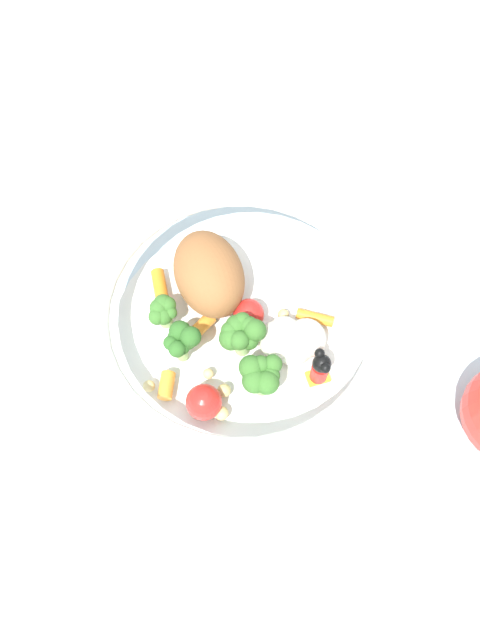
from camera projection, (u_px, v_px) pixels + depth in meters
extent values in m
plane|color=silver|center=(244.00, 321.00, 0.58)|extent=(2.40, 2.40, 0.00)
cylinder|color=white|center=(240.00, 331.00, 0.57)|extent=(0.23, 0.23, 0.01)
torus|color=white|center=(240.00, 310.00, 0.54)|extent=(0.24, 0.24, 0.01)
ellipsoid|color=#935B33|center=(209.00, 274.00, 0.56)|extent=(0.09, 0.10, 0.06)
cylinder|color=#7FAD5B|center=(262.00, 383.00, 0.54)|extent=(0.01, 0.01, 0.02)
sphere|color=#386B28|center=(273.00, 364.00, 0.52)|extent=(0.02, 0.02, 0.02)
sphere|color=#386B28|center=(261.00, 365.00, 0.52)|extent=(0.02, 0.02, 0.02)
sphere|color=#386B28|center=(251.00, 367.00, 0.52)|extent=(0.02, 0.02, 0.02)
sphere|color=#386B28|center=(255.00, 381.00, 0.51)|extent=(0.02, 0.02, 0.02)
sphere|color=#386B28|center=(267.00, 382.00, 0.51)|extent=(0.02, 0.02, 0.02)
sphere|color=#386B28|center=(270.00, 376.00, 0.52)|extent=(0.02, 0.02, 0.02)
cylinder|color=#8EB766|center=(242.00, 344.00, 0.55)|extent=(0.01, 0.01, 0.03)
sphere|color=#386B28|center=(249.00, 326.00, 0.53)|extent=(0.02, 0.02, 0.02)
sphere|color=#386B28|center=(242.00, 321.00, 0.53)|extent=(0.01, 0.01, 0.01)
sphere|color=#386B28|center=(237.00, 326.00, 0.53)|extent=(0.02, 0.02, 0.02)
sphere|color=#386B28|center=(230.00, 331.00, 0.53)|extent=(0.02, 0.02, 0.02)
sphere|color=#386B28|center=(231.00, 338.00, 0.53)|extent=(0.02, 0.02, 0.02)
sphere|color=#386B28|center=(240.00, 340.00, 0.52)|extent=(0.02, 0.02, 0.02)
sphere|color=#386B28|center=(249.00, 340.00, 0.53)|extent=(0.02, 0.02, 0.02)
sphere|color=#386B28|center=(255.00, 330.00, 0.52)|extent=(0.02, 0.02, 0.02)
cylinder|color=#8EB766|center=(166.00, 319.00, 0.57)|extent=(0.01, 0.01, 0.01)
sphere|color=#386B28|center=(168.00, 305.00, 0.55)|extent=(0.01, 0.01, 0.01)
sphere|color=#386B28|center=(163.00, 304.00, 0.55)|extent=(0.02, 0.02, 0.02)
sphere|color=#386B28|center=(159.00, 308.00, 0.55)|extent=(0.02, 0.02, 0.02)
sphere|color=#386B28|center=(157.00, 317.00, 0.55)|extent=(0.01, 0.01, 0.01)
sphere|color=#386B28|center=(164.00, 316.00, 0.55)|extent=(0.02, 0.02, 0.02)
sphere|color=#386B28|center=(171.00, 313.00, 0.55)|extent=(0.01, 0.01, 0.01)
cylinder|color=#8EB766|center=(182.00, 351.00, 0.55)|extent=(0.01, 0.01, 0.02)
sphere|color=#2D6023|center=(187.00, 333.00, 0.53)|extent=(0.02, 0.02, 0.02)
sphere|color=#2D6023|center=(180.00, 332.00, 0.53)|extent=(0.02, 0.02, 0.02)
sphere|color=#2D6023|center=(175.00, 337.00, 0.53)|extent=(0.01, 0.01, 0.01)
sphere|color=#2D6023|center=(171.00, 343.00, 0.53)|extent=(0.01, 0.01, 0.01)
sphere|color=#2D6023|center=(176.00, 348.00, 0.53)|extent=(0.01, 0.01, 0.01)
sphere|color=#2D6023|center=(185.00, 350.00, 0.53)|extent=(0.01, 0.01, 0.01)
sphere|color=#2D6023|center=(189.00, 344.00, 0.53)|extent=(0.01, 0.01, 0.01)
sphere|color=silver|center=(295.00, 335.00, 0.55)|extent=(0.02, 0.02, 0.02)
sphere|color=silver|center=(291.00, 338.00, 0.55)|extent=(0.02, 0.02, 0.02)
sphere|color=silver|center=(284.00, 333.00, 0.55)|extent=(0.03, 0.03, 0.03)
sphere|color=silver|center=(280.00, 337.00, 0.54)|extent=(0.03, 0.03, 0.03)
sphere|color=silver|center=(289.00, 347.00, 0.55)|extent=(0.03, 0.03, 0.03)
sphere|color=silver|center=(294.00, 344.00, 0.55)|extent=(0.04, 0.04, 0.04)
sphere|color=silver|center=(306.00, 338.00, 0.55)|extent=(0.03, 0.03, 0.03)
cube|color=yellow|center=(318.00, 377.00, 0.55)|extent=(0.02, 0.02, 0.00)
cylinder|color=red|center=(319.00, 371.00, 0.54)|extent=(0.02, 0.02, 0.02)
sphere|color=black|center=(322.00, 363.00, 0.52)|extent=(0.02, 0.02, 0.02)
sphere|color=black|center=(320.00, 353.00, 0.52)|extent=(0.01, 0.01, 0.01)
sphere|color=black|center=(325.00, 368.00, 0.51)|extent=(0.01, 0.01, 0.01)
cylinder|color=orange|center=(201.00, 327.00, 0.57)|extent=(0.03, 0.02, 0.01)
cylinder|color=orange|center=(315.00, 318.00, 0.57)|extent=(0.03, 0.03, 0.01)
cylinder|color=orange|center=(160.00, 288.00, 0.58)|extent=(0.03, 0.04, 0.01)
cylinder|color=orange|center=(167.00, 385.00, 0.54)|extent=(0.03, 0.02, 0.01)
sphere|color=red|center=(204.00, 402.00, 0.52)|extent=(0.03, 0.03, 0.03)
sphere|color=red|center=(251.00, 312.00, 0.56)|extent=(0.03, 0.03, 0.03)
sphere|color=#D1B775|center=(208.00, 374.00, 0.55)|extent=(0.01, 0.01, 0.01)
sphere|color=#D1B775|center=(152.00, 390.00, 0.54)|extent=(0.01, 0.01, 0.01)
sphere|color=tan|center=(222.00, 413.00, 0.53)|extent=(0.01, 0.01, 0.01)
sphere|color=tan|center=(224.00, 390.00, 0.54)|extent=(0.01, 0.01, 0.01)
sphere|color=tan|center=(203.00, 246.00, 0.60)|extent=(0.01, 0.01, 0.01)
sphere|color=tan|center=(283.00, 314.00, 0.57)|extent=(0.01, 0.01, 0.01)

